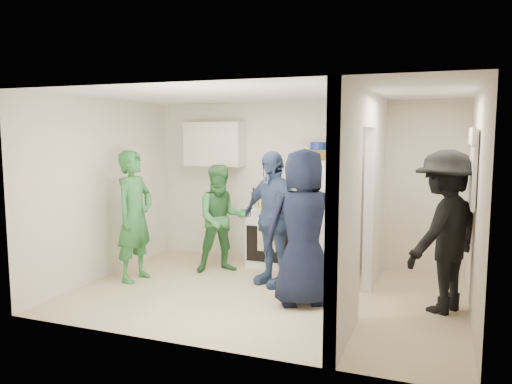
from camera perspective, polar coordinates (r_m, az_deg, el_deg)
floor at (r=6.46m, az=0.99°, el=-11.59°), size 4.80×4.80×0.00m
wall_back at (r=7.79m, az=5.21°, el=1.00°), size 4.80×0.00×4.80m
wall_front at (r=4.63m, az=-6.09°, el=-3.07°), size 4.80×0.00×4.80m
wall_left at (r=7.33m, az=-16.95°, el=0.35°), size 0.00×3.40×3.40m
wall_right at (r=5.83m, az=23.82°, el=-1.55°), size 0.00×3.40×3.40m
ceiling at (r=6.14m, az=1.03°, el=11.12°), size 4.80×4.80×0.00m
partition_pier_back at (r=6.97m, az=13.44°, el=0.14°), size 0.12×1.20×2.50m
partition_pier_front at (r=4.81m, az=10.12°, el=-2.76°), size 0.12×1.20×2.50m
partition_header at (r=5.84m, az=12.35°, el=9.22°), size 0.12×1.00×0.40m
stove at (r=7.69m, az=2.09°, el=-5.08°), size 0.76×0.63×0.90m
upper_cabinet at (r=8.07m, az=-4.76°, el=5.48°), size 0.95×0.34×0.70m
fridge at (r=7.39m, az=7.66°, el=-2.72°), size 0.67×0.66×1.64m
wicker_basket at (r=7.37m, az=7.10°, el=4.26°), size 0.35×0.25×0.15m
blue_bowl at (r=7.37m, az=7.11°, el=5.27°), size 0.24×0.24×0.11m
yellow_cup_stack_top at (r=7.15m, az=9.32°, el=4.54°), size 0.09×0.09×0.25m
wall_clock at (r=7.72m, az=5.57°, el=4.29°), size 0.22×0.02×0.22m
spice_shelf at (r=7.73m, az=5.12°, el=1.70°), size 0.35×0.08×0.03m
nook_window at (r=5.99m, az=23.71°, el=2.51°), size 0.03×0.70×0.80m
nook_window_frame at (r=5.99m, az=23.57°, el=2.52°), size 0.04×0.76×0.86m
nook_valance at (r=5.97m, az=23.49°, el=5.87°), size 0.04×0.82×0.18m
yellow_cup_stack_stove at (r=7.43m, az=0.69°, el=-0.99°), size 0.09×0.09×0.25m
red_cup at (r=7.35m, az=3.24°, el=-1.60°), size 0.09×0.09×0.12m
person_green_left at (r=7.05m, az=-13.71°, el=-2.68°), size 0.48×0.69×1.80m
person_green_center at (r=7.31m, az=-3.96°, el=-3.05°), size 0.97×0.92×1.57m
person_denim at (r=6.66m, az=1.86°, el=-3.04°), size 1.14×0.87×1.80m
person_navy at (r=5.89m, az=5.42°, el=-4.07°), size 1.08×0.95×1.86m
person_nook at (r=6.05m, az=20.74°, el=-4.24°), size 1.20×1.38×1.85m
bottle_a at (r=7.79m, az=0.51°, el=-0.53°), size 0.07×0.07×0.27m
bottle_b at (r=7.59m, az=0.54°, el=-0.67°), size 0.07×0.07×0.29m
bottle_c at (r=7.76m, az=1.99°, el=-0.39°), size 0.07×0.07×0.32m
bottle_d at (r=7.54m, az=2.24°, el=-0.71°), size 0.07×0.07×0.30m
bottle_e at (r=7.72m, az=3.30°, el=-0.68°), size 0.07×0.07×0.26m
bottle_f at (r=7.57m, az=3.55°, el=-0.68°), size 0.07×0.07×0.30m
bottle_g at (r=7.64m, az=4.42°, el=-0.77°), size 0.06×0.06×0.26m
bottle_h at (r=7.59m, az=-0.29°, el=-0.61°), size 0.07×0.07×0.31m
bottle_i at (r=7.69m, az=2.73°, el=-0.53°), size 0.07×0.07×0.30m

